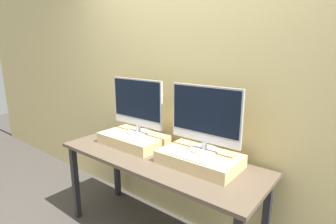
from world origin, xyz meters
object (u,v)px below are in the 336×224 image
Objects in this scene: monitor_left at (137,105)px; keyboard_left at (123,137)px; monitor_right at (205,117)px; keyboard_right at (191,157)px.

monitor_left is 0.31m from keyboard_left.
keyboard_right is (0.00, -0.18, -0.25)m from monitor_right.
keyboard_left is at bearing -90.00° from monitor_left.
keyboard_left is 1.00× the size of keyboard_right.
monitor_left and monitor_right have the same top height.
keyboard_left is 0.77m from monitor_right.
keyboard_right is at bearing -90.00° from monitor_right.
monitor_right is 0.31m from keyboard_right.
keyboard_left is 0.70m from keyboard_right.
monitor_left is at bearing 180.00° from monitor_right.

